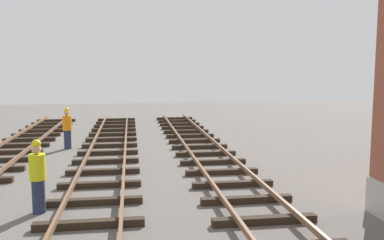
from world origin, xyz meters
TOP-DOWN VIEW (x-y plane):
  - track_worker_foreground at (-4.04, 6.99)m, footprint 0.40×0.40m
  - track_worker_distant at (-4.54, 15.57)m, footprint 0.40×0.40m

SIDE VIEW (x-z plane):
  - track_worker_foreground at x=-4.04m, z-range -0.01..1.86m
  - track_worker_distant at x=-4.54m, z-range -0.01..1.86m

